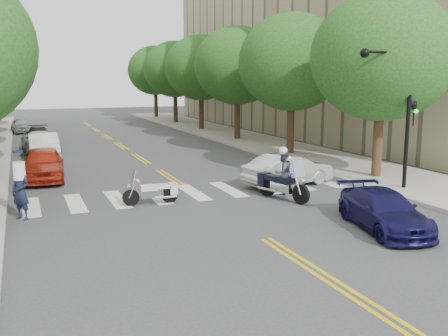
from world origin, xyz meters
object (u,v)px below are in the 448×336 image
motorcycle_parked (155,192)px  officer_standing (21,192)px  sedan_blue (384,210)px  convertible (288,170)px  motorcycle_police (282,176)px

motorcycle_parked → officer_standing: (-4.61, -0.33, 0.46)m
sedan_blue → motorcycle_parked: bearing=147.3°
motorcycle_parked → convertible: convertible is taller
officer_standing → convertible: (10.81, 1.35, -0.24)m
motorcycle_parked → motorcycle_police: bearing=-101.3°
officer_standing → convertible: bearing=52.6°
officer_standing → sedan_blue: (10.31, -5.43, -0.33)m
motorcycle_police → motorcycle_parked: (-4.68, 1.14, -0.45)m
motorcycle_police → sedan_blue: size_ratio=0.60×
motorcycle_parked → sedan_blue: motorcycle_parked is taller
convertible → sedan_blue: convertible is taller
motorcycle_parked → officer_standing: size_ratio=1.12×
convertible → motorcycle_police: bearing=133.0°
motorcycle_parked → convertible: bearing=-78.3°
officer_standing → sedan_blue: bearing=17.7°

